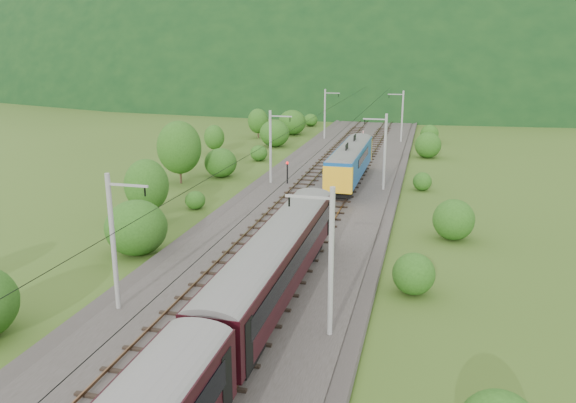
# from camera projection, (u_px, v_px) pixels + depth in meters

# --- Properties ---
(ground) EXTENTS (600.00, 600.00, 0.00)m
(ground) POSITION_uv_depth(u_px,v_px,m) (219.00, 325.00, 31.13)
(ground) COLOR #354F18
(ground) RESTS_ON ground
(railbed) EXTENTS (14.00, 220.00, 0.30)m
(railbed) POSITION_uv_depth(u_px,v_px,m) (269.00, 259.00, 40.43)
(railbed) COLOR #38332D
(railbed) RESTS_ON ground
(track_left) EXTENTS (2.40, 220.00, 0.27)m
(track_left) POSITION_uv_depth(u_px,v_px,m) (238.00, 253.00, 40.94)
(track_left) COLOR brown
(track_left) RESTS_ON railbed
(track_right) EXTENTS (2.40, 220.00, 0.27)m
(track_right) POSITION_uv_depth(u_px,v_px,m) (302.00, 259.00, 39.80)
(track_right) COLOR brown
(track_right) RESTS_ON railbed
(catenary_left) EXTENTS (2.54, 192.28, 8.00)m
(catenary_left) POSITION_uv_depth(u_px,v_px,m) (271.00, 145.00, 61.27)
(catenary_left) COLOR gray
(catenary_left) RESTS_ON railbed
(catenary_right) EXTENTS (2.54, 192.28, 8.00)m
(catenary_right) POSITION_uv_depth(u_px,v_px,m) (384.00, 150.00, 58.36)
(catenary_right) COLOR gray
(catenary_right) RESTS_ON railbed
(overhead_wires) EXTENTS (4.83, 198.00, 0.03)m
(overhead_wires) POSITION_uv_depth(u_px,v_px,m) (268.00, 164.00, 38.57)
(overhead_wires) COLOR black
(overhead_wires) RESTS_ON ground
(mountain_main) EXTENTS (504.00, 360.00, 244.00)m
(mountain_main) POSITION_uv_depth(u_px,v_px,m) (411.00, 78.00, 273.93)
(mountain_main) COLOR black
(mountain_main) RESTS_ON ground
(mountain_ridge) EXTENTS (336.00, 280.00, 132.00)m
(mountain_ridge) POSITION_uv_depth(u_px,v_px,m) (212.00, 72.00, 339.85)
(mountain_ridge) COLOR black
(mountain_ridge) RESTS_ON ground
(hazard_post_near) EXTENTS (0.15, 0.15, 1.43)m
(hazard_post_near) POSITION_uv_depth(u_px,v_px,m) (331.00, 170.00, 65.21)
(hazard_post_near) COLOR red
(hazard_post_near) RESTS_ON railbed
(hazard_post_far) EXTENTS (0.17, 0.17, 1.60)m
(hazard_post_far) POSITION_uv_depth(u_px,v_px,m) (363.00, 136.00, 90.04)
(hazard_post_far) COLOR red
(hazard_post_far) RESTS_ON railbed
(signal) EXTENTS (0.27, 0.27, 2.45)m
(signal) POSITION_uv_depth(u_px,v_px,m) (287.00, 171.00, 61.69)
(signal) COLOR black
(signal) RESTS_ON railbed
(vegetation_left) EXTENTS (13.43, 145.40, 7.07)m
(vegetation_left) POSITION_uv_depth(u_px,v_px,m) (156.00, 184.00, 52.13)
(vegetation_left) COLOR #224D14
(vegetation_left) RESTS_ON ground
(vegetation_right) EXTENTS (6.85, 106.40, 3.22)m
(vegetation_right) POSITION_uv_depth(u_px,v_px,m) (440.00, 217.00, 46.21)
(vegetation_right) COLOR #224D14
(vegetation_right) RESTS_ON ground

